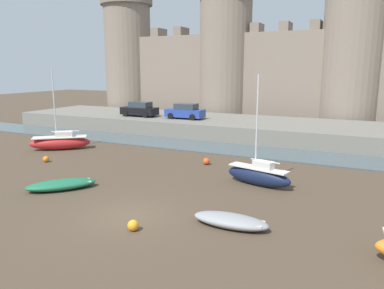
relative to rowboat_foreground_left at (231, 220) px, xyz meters
The scene contains 13 objects.
ground_plane 4.88m from the rowboat_foreground_left, 169.03° to the right, with size 160.00×160.00×0.00m, color #4C3D2D.
water_channel 15.69m from the rowboat_foreground_left, 107.76° to the left, with size 80.00×4.50×0.10m, color #47565B.
quay_road 22.70m from the rowboat_foreground_left, 102.17° to the left, with size 56.78×10.00×1.56m, color slate.
castle 32.35m from the rowboat_foreground_left, 98.72° to the left, with size 52.05×7.27×19.46m.
rowboat_foreground_left is the anchor object (origin of this frame).
sailboat_foreground_right 6.37m from the rowboat_foreground_left, 95.11° to the left, with size 4.27×1.93×6.50m.
sailboat_midflat_centre 20.53m from the rowboat_foreground_left, 154.87° to the left, with size 4.76×4.17×6.77m.
rowboat_midflat_left 10.54m from the rowboat_foreground_left, behind, with size 3.58×3.80×0.57m.
mooring_buoy_mid_mud 10.83m from the rowboat_foreground_left, 119.26° to the left, with size 0.50×0.50×0.50m, color #E04C1E.
mooring_buoy_near_shore 4.23m from the rowboat_foreground_left, 148.85° to the right, with size 0.48×0.48×0.48m, color orange.
mooring_buoy_near_channel 17.03m from the rowboat_foreground_left, 163.10° to the left, with size 0.46×0.46×0.46m, color orange.
car_quay_east 24.36m from the rowboat_foreground_left, 121.51° to the left, with size 4.12×1.92×1.62m.
car_quay_west 27.32m from the rowboat_foreground_left, 131.83° to the left, with size 4.12×1.92×1.62m.
Camera 1 is at (9.95, -13.63, 6.83)m, focal length 35.00 mm.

